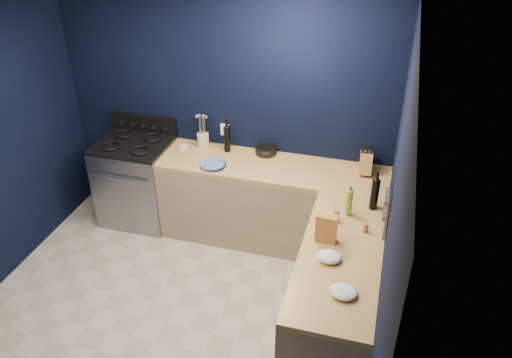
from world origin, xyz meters
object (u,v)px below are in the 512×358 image
(plate_stack, at_px, (213,165))
(crouton_bag, at_px, (326,228))
(utensil_crock, at_px, (203,140))
(knife_block, at_px, (366,163))
(gas_range, at_px, (138,182))

(plate_stack, bearing_deg, crouton_bag, -34.40)
(utensil_crock, distance_m, knife_block, 1.70)
(gas_range, height_order, knife_block, knife_block)
(gas_range, distance_m, plate_stack, 1.07)
(plate_stack, relative_size, knife_block, 1.16)
(gas_range, distance_m, utensil_crock, 0.91)
(gas_range, height_order, utensil_crock, utensil_crock)
(knife_block, distance_m, crouton_bag, 1.18)
(knife_block, height_order, crouton_bag, crouton_bag)
(knife_block, relative_size, crouton_bag, 0.86)
(knife_block, bearing_deg, gas_range, 179.46)
(plate_stack, distance_m, crouton_bag, 1.54)
(utensil_crock, bearing_deg, crouton_bag, -39.30)
(plate_stack, bearing_deg, gas_range, 171.08)
(gas_range, xyz_separation_m, crouton_bag, (2.22, -1.02, 0.56))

